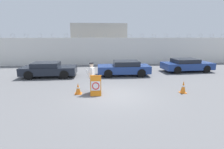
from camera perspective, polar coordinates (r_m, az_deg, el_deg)
ground_plane at (r=10.29m, az=1.11°, el=-6.74°), size 90.00×90.00×0.00m
perimeter_wall at (r=20.90m, az=-2.30°, el=7.61°), size 36.00×0.30×3.62m
building_block at (r=26.19m, az=-4.29°, el=10.53°), size 7.24×6.55×4.95m
barricade_sign at (r=10.25m, az=-5.30°, el=-3.48°), size 0.67×0.76×1.17m
security_guard at (r=10.63m, az=-6.66°, el=-0.43°), size 0.53×0.63×1.82m
traffic_cone_near at (r=10.60m, az=-11.01°, el=-4.55°), size 0.40×0.40×0.66m
traffic_cone_mid at (r=11.41m, az=22.26°, el=-3.78°), size 0.37×0.37×0.75m
parked_car_front_coupe at (r=15.56m, az=-19.98°, el=1.59°), size 4.46×1.96×1.23m
parked_car_rear_sedan at (r=15.21m, az=3.97°, el=2.14°), size 4.51×1.95×1.27m
parked_car_far_side at (r=18.33m, az=23.19°, el=2.90°), size 4.80×2.17×1.23m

